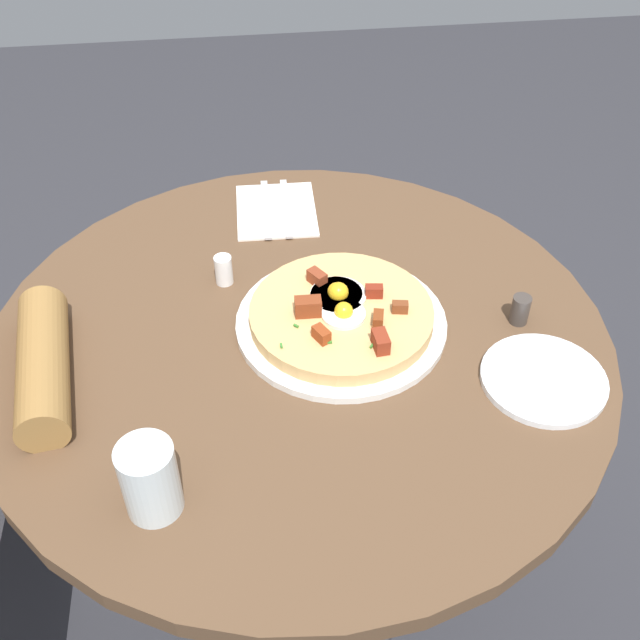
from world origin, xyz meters
name	(u,v)px	position (x,y,z in m)	size (l,w,h in m)	color
ground_plane	(305,590)	(0.00, 0.00, 0.00)	(6.00, 6.00, 0.00)	#2D2D33
dining_table	(301,414)	(0.00, 0.00, 0.57)	(0.93, 0.93, 0.75)	brown
pizza_plate	(341,323)	(0.01, -0.06, 0.76)	(0.32, 0.32, 0.01)	white
breakfast_pizza	(341,313)	(0.01, -0.06, 0.78)	(0.27, 0.27, 0.05)	tan
bread_plate	(544,379)	(-0.14, -0.33, 0.76)	(0.17, 0.17, 0.01)	white
napkin	(276,210)	(0.32, 0.01, 0.75)	(0.17, 0.14, 0.00)	white
fork	(266,209)	(0.32, 0.02, 0.76)	(0.18, 0.01, 0.01)	silver
knife	(286,208)	(0.32, -0.01, 0.76)	(0.18, 0.01, 0.01)	silver
water_glass	(150,479)	(-0.28, 0.20, 0.80)	(0.07, 0.07, 0.10)	silver
salt_shaker	(224,270)	(0.14, 0.10, 0.78)	(0.03, 0.03, 0.05)	white
pepper_shaker	(520,310)	(-0.01, -0.33, 0.78)	(0.03, 0.03, 0.05)	#3F3833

